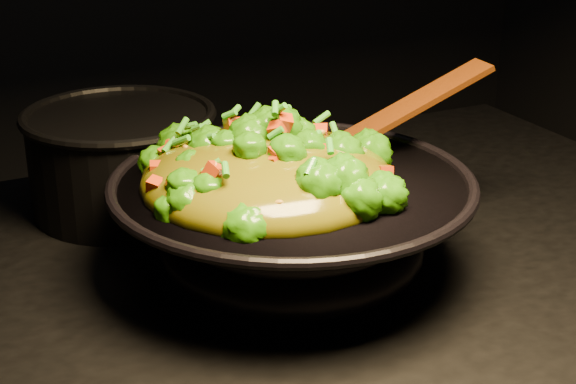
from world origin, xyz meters
name	(u,v)px	position (x,y,z in m)	size (l,w,h in m)	color
wok	(292,228)	(0.01, 0.04, 0.95)	(0.38, 0.38, 0.11)	black
stir_fry	(267,143)	(-0.01, 0.04, 1.05)	(0.27, 0.27, 0.09)	#286B07
spatula	(393,116)	(0.16, 0.07, 1.05)	(0.26, 0.04, 0.01)	#371704
back_pot	(122,160)	(-0.10, 0.29, 0.97)	(0.23, 0.23, 0.13)	black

